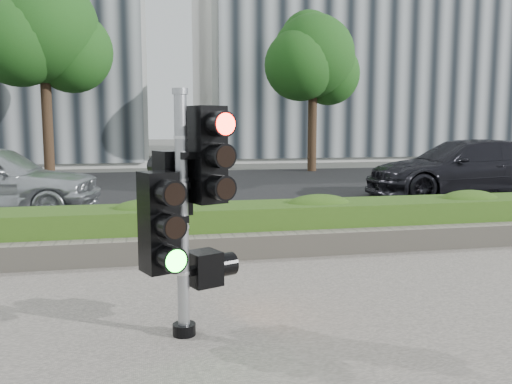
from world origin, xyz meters
TOP-DOWN VIEW (x-y plane):
  - ground at (0.00, 0.00)m, footprint 120.00×120.00m
  - road at (0.00, 10.00)m, footprint 60.00×13.00m
  - curb at (0.00, 3.15)m, footprint 60.00×0.25m
  - stone_wall at (0.00, 1.90)m, footprint 12.00×0.32m
  - hedge at (0.00, 2.55)m, footprint 12.00×1.00m
  - building_right at (11.00, 25.00)m, footprint 18.00×10.00m
  - tree_left at (-4.52, 14.56)m, footprint 4.61×4.03m
  - tree_right at (5.48, 15.55)m, footprint 4.10×3.58m
  - traffic_signal at (-0.90, -0.78)m, footprint 0.82×0.73m
  - car_dark at (7.09, 7.29)m, footprint 5.23×2.16m

SIDE VIEW (x-z plane):
  - ground at x=0.00m, z-range 0.00..0.00m
  - road at x=0.00m, z-range 0.00..0.02m
  - curb at x=0.00m, z-range 0.00..0.12m
  - stone_wall at x=0.00m, z-range 0.03..0.37m
  - hedge at x=0.00m, z-range 0.03..0.71m
  - car_dark at x=7.09m, z-range 0.02..1.53m
  - traffic_signal at x=-0.90m, z-range 0.15..2.40m
  - tree_right at x=5.48m, z-range 1.22..7.75m
  - tree_left at x=-4.52m, z-range 1.37..8.72m
  - building_right at x=11.00m, z-range 0.00..12.00m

